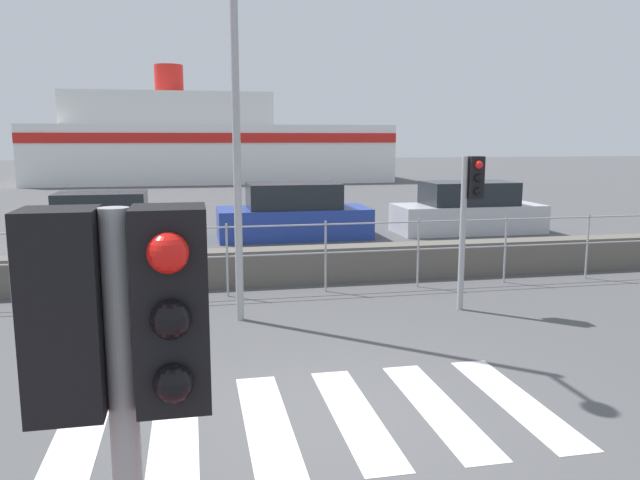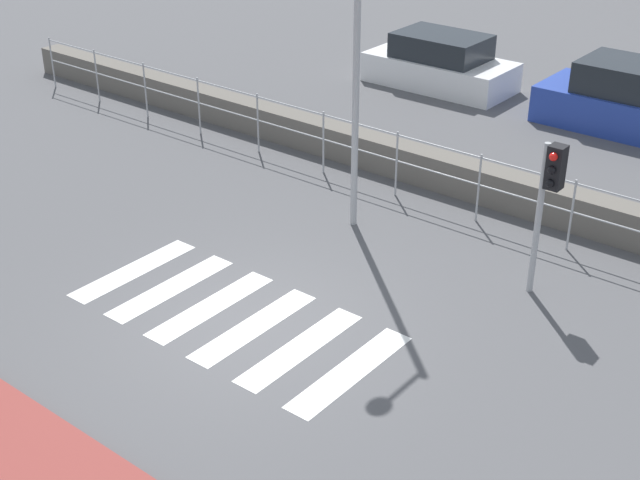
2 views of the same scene
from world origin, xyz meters
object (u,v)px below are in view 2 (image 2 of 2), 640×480
traffic_light_far (549,187)px  parked_car_blue (635,103)px  streetlamp (349,1)px  parked_car_white (440,64)px

traffic_light_far → parked_car_blue: traffic_light_far is taller
streetlamp → parked_car_blue: 9.03m
traffic_light_far → streetlamp: 4.34m
streetlamp → parked_car_white: (-3.05, 8.08, -3.49)m
parked_car_white → parked_car_blue: bearing=0.0°
parked_car_blue → streetlamp: bearing=-104.7°
traffic_light_far → streetlamp: size_ratio=0.38×
parked_car_white → parked_car_blue: size_ratio=0.90×
streetlamp → parked_car_white: streetlamp is taller
traffic_light_far → parked_car_blue: 8.26m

